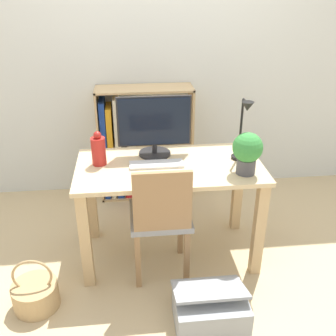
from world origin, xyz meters
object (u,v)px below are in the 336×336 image
at_px(chair, 161,216).
at_px(potted_plant, 247,151).
at_px(keyboard, 156,164).
at_px(bookshelf, 128,146).
at_px(vase, 99,150).
at_px(storage_box, 210,309).
at_px(basket, 36,294).
at_px(monitor, 154,125).
at_px(desk_lamp, 244,125).

bearing_deg(chair, potted_plant, 3.32).
relative_size(keyboard, bookshelf, 0.35).
xyz_separation_m(vase, bookshelf, (0.19, 0.86, -0.35)).
distance_m(chair, storage_box, 0.64).
distance_m(basket, storage_box, 1.09).
bearing_deg(basket, potted_plant, 11.07).
bearing_deg(monitor, chair, -89.35).
height_order(keyboard, potted_plant, potted_plant).
relative_size(chair, basket, 2.40).
bearing_deg(bookshelf, monitor, -75.27).
bearing_deg(storage_box, vase, 129.96).
bearing_deg(keyboard, desk_lamp, -0.23).
relative_size(vase, storage_box, 0.55).
bearing_deg(monitor, desk_lamp, -17.91).
distance_m(monitor, desk_lamp, 0.61).
relative_size(monitor, storage_box, 1.19).
relative_size(vase, bookshelf, 0.23).
bearing_deg(bookshelf, basket, -114.35).
distance_m(vase, chair, 0.61).
bearing_deg(monitor, basket, -142.39).
height_order(monitor, desk_lamp, desk_lamp).
distance_m(vase, desk_lamp, 0.98).
distance_m(monitor, keyboard, 0.28).
distance_m(vase, storage_box, 1.23).
xyz_separation_m(bookshelf, basket, (-0.62, -1.36, -0.40)).
height_order(vase, desk_lamp, desk_lamp).
xyz_separation_m(vase, desk_lamp, (0.96, -0.07, 0.16)).
height_order(vase, storage_box, vase).
height_order(desk_lamp, bookshelf, desk_lamp).
distance_m(keyboard, chair, 0.35).
distance_m(monitor, storage_box, 1.25).
xyz_separation_m(keyboard, potted_plant, (0.56, -0.17, 0.15)).
distance_m(keyboard, potted_plant, 0.61).
xyz_separation_m(desk_lamp, potted_plant, (-0.01, -0.17, -0.11)).
height_order(keyboard, basket, keyboard).
relative_size(vase, chair, 0.27).
bearing_deg(monitor, bookshelf, 104.73).
relative_size(bookshelf, basket, 2.84).
bearing_deg(bookshelf, keyboard, -78.26).
xyz_separation_m(vase, potted_plant, (0.95, -0.23, 0.05)).
xyz_separation_m(bookshelf, storage_box, (0.45, -1.62, -0.38)).
relative_size(desk_lamp, chair, 0.50).
distance_m(desk_lamp, bookshelf, 1.31).
relative_size(desk_lamp, basket, 1.21).
distance_m(potted_plant, storage_box, 0.99).
distance_m(potted_plant, basket, 1.61).
bearing_deg(storage_box, keyboard, 110.18).
height_order(keyboard, chair, chair).
relative_size(keyboard, desk_lamp, 0.83).
relative_size(keyboard, storage_box, 0.84).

